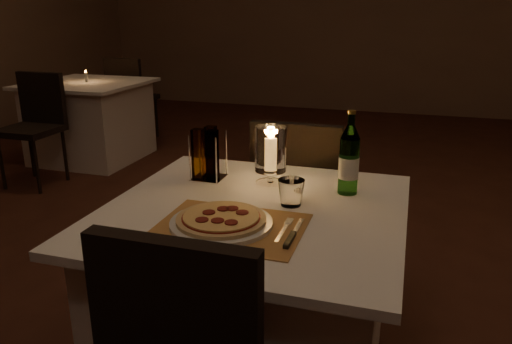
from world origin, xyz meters
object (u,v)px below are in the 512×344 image
(hurricane_candle, at_px, (271,151))
(chair_far, at_px, (299,191))
(main_table, at_px, (254,301))
(pizza, at_px, (221,218))
(plate, at_px, (221,223))
(neighbor_table_left, at_px, (91,121))
(tumbler, at_px, (291,193))
(water_bottle, at_px, (349,161))

(hurricane_candle, bearing_deg, chair_far, 88.78)
(main_table, height_order, pizza, pizza)
(hurricane_candle, bearing_deg, main_table, -87.55)
(chair_far, bearing_deg, pizza, -93.19)
(chair_far, relative_size, hurricane_candle, 3.95)
(main_table, bearing_deg, hurricane_candle, 92.45)
(plate, distance_m, pizza, 0.02)
(pizza, bearing_deg, main_table, 74.51)
(chair_far, relative_size, pizza, 3.21)
(plate, relative_size, neighbor_table_left, 0.32)
(tumbler, height_order, neighbor_table_left, tumbler)
(plate, relative_size, tumbler, 3.49)
(water_bottle, distance_m, hurricane_candle, 0.29)
(tumbler, relative_size, neighbor_table_left, 0.09)
(hurricane_candle, xyz_separation_m, neighbor_table_left, (-2.41, 2.24, -0.50))
(water_bottle, bearing_deg, plate, -128.73)
(pizza, height_order, water_bottle, water_bottle)
(plate, xyz_separation_m, tumbler, (0.16, 0.24, 0.03))
(neighbor_table_left, bearing_deg, main_table, -45.68)
(tumbler, bearing_deg, hurricane_candle, 124.63)
(plate, height_order, water_bottle, water_bottle)
(pizza, height_order, hurricane_candle, hurricane_candle)
(chair_far, bearing_deg, hurricane_candle, -91.22)
(main_table, distance_m, tumbler, 0.43)
(chair_far, bearing_deg, water_bottle, -59.43)
(neighbor_table_left, bearing_deg, water_bottle, -39.69)
(main_table, xyz_separation_m, water_bottle, (0.28, 0.24, 0.49))
(main_table, xyz_separation_m, pizza, (-0.05, -0.18, 0.39))
(chair_far, bearing_deg, tumbler, -80.16)
(plate, xyz_separation_m, pizza, (0.00, 0.00, 0.02))
(tumbler, bearing_deg, main_table, -153.44)
(plate, bearing_deg, pizza, 14.01)
(hurricane_candle, bearing_deg, water_bottle, -0.30)
(pizza, bearing_deg, plate, -165.99)
(main_table, relative_size, neighbor_table_left, 1.00)
(chair_far, distance_m, hurricane_candle, 0.58)
(pizza, bearing_deg, tumbler, 55.34)
(pizza, relative_size, neighbor_table_left, 0.28)
(main_table, distance_m, neighbor_table_left, 3.47)
(pizza, relative_size, hurricane_candle, 1.23)
(chair_far, bearing_deg, plate, -93.20)
(pizza, xyz_separation_m, water_bottle, (0.33, 0.42, 0.10))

